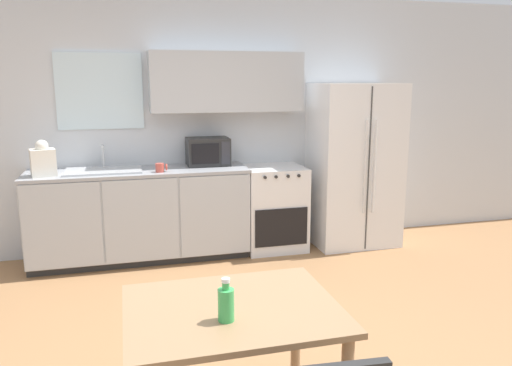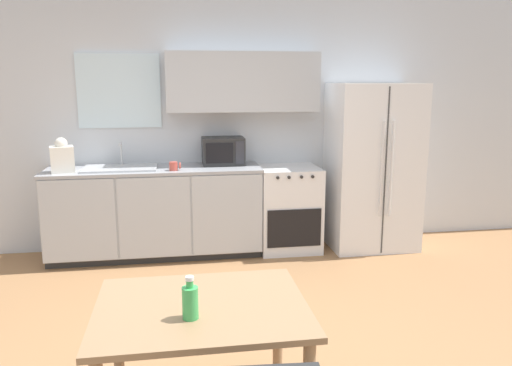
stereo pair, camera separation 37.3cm
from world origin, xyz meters
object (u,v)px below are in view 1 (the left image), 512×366
object	(u,v)px
refrigerator	(354,165)
drink_bottle	(226,303)
coffee_mug	(161,168)
microwave	(208,152)
oven_range	(273,208)
dining_table	(233,329)

from	to	relation	value
refrigerator	drink_bottle	xyz separation A→B (m)	(-2.05, -2.96, -0.06)
refrigerator	coffee_mug	xyz separation A→B (m)	(-2.12, -0.13, 0.09)
coffee_mug	microwave	bearing A→B (deg)	28.77
oven_range	microwave	distance (m)	0.93
refrigerator	dining_table	world-z (taller)	refrigerator
microwave	drink_bottle	distance (m)	3.15
dining_table	coffee_mug	bearing A→B (deg)	92.65
oven_range	coffee_mug	size ratio (longest dim) A/B	7.90
oven_range	drink_bottle	world-z (taller)	drink_bottle
refrigerator	microwave	world-z (taller)	refrigerator
coffee_mug	dining_table	xyz separation A→B (m)	(0.12, -2.70, -0.34)
microwave	drink_bottle	bearing A→B (deg)	-98.15
microwave	refrigerator	bearing A→B (deg)	-5.35
coffee_mug	dining_table	distance (m)	2.72
dining_table	drink_bottle	bearing A→B (deg)	-113.38
coffee_mug	drink_bottle	distance (m)	2.83
refrigerator	coffee_mug	world-z (taller)	refrigerator
microwave	coffee_mug	bearing A→B (deg)	-151.23
oven_range	coffee_mug	bearing A→B (deg)	-171.76
refrigerator	drink_bottle	bearing A→B (deg)	-124.76
microwave	coffee_mug	size ratio (longest dim) A/B	3.82
refrigerator	drink_bottle	distance (m)	3.60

